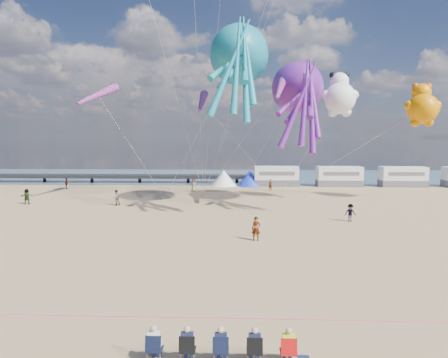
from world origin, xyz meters
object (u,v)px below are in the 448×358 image
at_px(beachgoer_3, 66,183).
at_px(kite_octopus_purple, 297,88).
at_px(spectator_row, 221,344).
at_px(beachgoer_5, 270,185).
at_px(standing_person, 256,229).
at_px(sandbag_e, 204,195).
at_px(beachgoer_0, 194,185).
at_px(sandbag_b, 237,195).
at_px(beachgoer_2, 350,213).
at_px(tent_blue, 250,178).
at_px(kite_teddy_orange, 423,109).
at_px(windsock_right, 281,88).
at_px(motorhome_1, 339,176).
at_px(windsock_mid, 202,102).
at_px(kite_panda, 340,98).
at_px(motorhome_0, 276,176).
at_px(tent_white, 224,178).
at_px(sandbag_a, 164,198).
at_px(kite_octopus_teal, 239,55).
at_px(sandbag_d, 283,197).
at_px(beachgoer_4, 27,197).
at_px(beachgoer_1, 116,198).
at_px(motorhome_2, 403,177).
at_px(sandbag_c, 280,196).

relative_size(beachgoer_3, kite_octopus_purple, 0.13).
height_order(spectator_row, beachgoer_5, beachgoer_5).
xyz_separation_m(standing_person, sandbag_e, (-5.73, 21.56, -0.76)).
height_order(beachgoer_0, sandbag_b, beachgoer_0).
bearing_deg(sandbag_e, beachgoer_0, 112.18).
bearing_deg(beachgoer_2, beachgoer_5, 105.66).
distance_m(tent_blue, kite_teddy_orange, 25.62).
xyz_separation_m(beachgoer_0, windsock_right, (10.34, -13.47, 11.42)).
bearing_deg(kite_teddy_orange, motorhome_1, 131.37).
relative_size(standing_person, windsock_right, 0.33).
height_order(beachgoer_5, windsock_mid, windsock_mid).
bearing_deg(kite_octopus_purple, beachgoer_5, 124.85).
distance_m(tent_blue, kite_panda, 20.56).
bearing_deg(standing_person, beachgoer_0, 110.68).
relative_size(motorhome_0, tent_white, 1.65).
bearing_deg(beachgoer_2, sandbag_a, 147.80).
xyz_separation_m(spectator_row, kite_teddy_orange, (21.18, 33.81, 9.94)).
distance_m(standing_person, kite_octopus_teal, 20.75).
bearing_deg(sandbag_e, beachgoer_2, -45.73).
relative_size(beachgoer_0, kite_panda, 0.29).
height_order(spectator_row, beachgoer_0, beachgoer_0).
bearing_deg(windsock_right, sandbag_d, 94.69).
distance_m(beachgoer_0, kite_teddy_orange, 29.61).
xyz_separation_m(beachgoer_4, kite_octopus_purple, (29.88, 1.85, 11.94)).
distance_m(tent_white, sandbag_b, 10.73).
distance_m(motorhome_1, beachgoer_3, 40.32).
distance_m(beachgoer_4, sandbag_d, 29.61).
distance_m(beachgoer_1, beachgoer_5, 21.91).
bearing_deg(windsock_right, standing_person, -89.17).
relative_size(sandbag_d, windsock_right, 0.09).
height_order(tent_blue, sandbag_b, tent_blue).
xyz_separation_m(kite_octopus_teal, kite_panda, (11.32, 3.45, -4.12)).
bearing_deg(beachgoer_5, sandbag_b, -96.52).
height_order(motorhome_1, sandbag_d, motorhome_1).
bearing_deg(beachgoer_3, kite_octopus_purple, -131.69).
height_order(beachgoer_0, sandbag_a, beachgoer_0).
bearing_deg(beachgoer_2, tent_white, 116.01).
relative_size(motorhome_1, sandbag_d, 13.20).
bearing_deg(sandbag_e, motorhome_0, 47.30).
height_order(spectator_row, sandbag_e, spectator_row).
xyz_separation_m(beachgoer_1, kite_teddy_orange, (34.02, 3.78, 9.74)).
bearing_deg(spectator_row, motorhome_2, 62.42).
height_order(motorhome_2, beachgoer_5, motorhome_2).
bearing_deg(sandbag_c, kite_panda, -28.26).
relative_size(beachgoer_0, sandbag_a, 3.47).
height_order(standing_person, kite_panda, kite_panda).
distance_m(beachgoer_2, kite_octopus_purple, 15.86).
bearing_deg(beachgoer_4, beachgoer_1, 167.30).
xyz_separation_m(sandbag_c, windsock_mid, (-9.30, -3.32, 11.28)).
relative_size(beachgoer_3, sandbag_c, 3.07).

